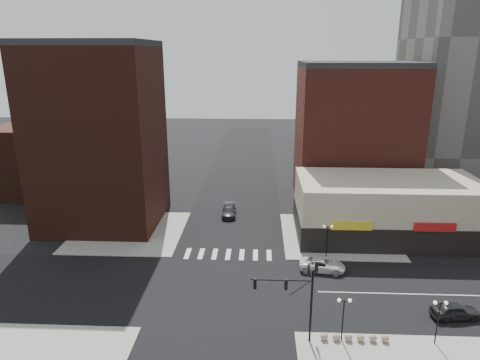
{
  "coord_description": "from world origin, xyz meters",
  "views": [
    {
      "loc": [
        3.62,
        -40.07,
        24.35
      ],
      "look_at": [
        1.57,
        4.06,
        11.0
      ],
      "focal_mm": 32.0,
      "sensor_mm": 36.0,
      "label": 1
    }
  ],
  "objects_px": {
    "street_lamp_ne": "(328,233)",
    "traffic_signal": "(300,289)",
    "dark_sedan_north": "(229,211)",
    "street_lamp_se_b": "(439,311)",
    "street_lamp_se_a": "(344,309)",
    "dark_sedan_east": "(455,311)",
    "white_suv": "(322,265)"
  },
  "relations": [
    {
      "from": "street_lamp_se_a",
      "to": "dark_sedan_east",
      "type": "height_order",
      "value": "street_lamp_se_a"
    },
    {
      "from": "traffic_signal",
      "to": "street_lamp_ne",
      "type": "relative_size",
      "value": 1.87
    },
    {
      "from": "street_lamp_ne",
      "to": "white_suv",
      "type": "distance_m",
      "value": 4.33
    },
    {
      "from": "traffic_signal",
      "to": "white_suv",
      "type": "relative_size",
      "value": 1.49
    },
    {
      "from": "white_suv",
      "to": "street_lamp_ne",
      "type": "bearing_deg",
      "value": -7.96
    },
    {
      "from": "street_lamp_ne",
      "to": "dark_sedan_east",
      "type": "relative_size",
      "value": 0.92
    },
    {
      "from": "white_suv",
      "to": "dark_sedan_east",
      "type": "bearing_deg",
      "value": -119.78
    },
    {
      "from": "traffic_signal",
      "to": "street_lamp_se_b",
      "type": "bearing_deg",
      "value": -0.82
    },
    {
      "from": "white_suv",
      "to": "dark_sedan_north",
      "type": "xyz_separation_m",
      "value": [
        -12.0,
        16.7,
        0.02
      ]
    },
    {
      "from": "street_lamp_se_a",
      "to": "dark_sedan_east",
      "type": "xyz_separation_m",
      "value": [
        11.35,
        3.99,
        -2.52
      ]
    },
    {
      "from": "street_lamp_se_b",
      "to": "dark_sedan_east",
      "type": "height_order",
      "value": "street_lamp_se_b"
    },
    {
      "from": "dark_sedan_east",
      "to": "dark_sedan_north",
      "type": "xyz_separation_m",
      "value": [
        -23.29,
        25.34,
        -0.02
      ]
    },
    {
      "from": "street_lamp_se_b",
      "to": "white_suv",
      "type": "xyz_separation_m",
      "value": [
        -7.94,
        12.63,
        -2.56
      ]
    },
    {
      "from": "traffic_signal",
      "to": "dark_sedan_east",
      "type": "height_order",
      "value": "traffic_signal"
    },
    {
      "from": "street_lamp_se_b",
      "to": "street_lamp_ne",
      "type": "bearing_deg",
      "value": 113.63
    },
    {
      "from": "street_lamp_se_a",
      "to": "white_suv",
      "type": "bearing_deg",
      "value": 89.73
    },
    {
      "from": "traffic_signal",
      "to": "street_lamp_se_b",
      "type": "height_order",
      "value": "traffic_signal"
    },
    {
      "from": "street_lamp_se_a",
      "to": "dark_sedan_east",
      "type": "bearing_deg",
      "value": 19.36
    },
    {
      "from": "street_lamp_ne",
      "to": "dark_sedan_east",
      "type": "bearing_deg",
      "value": -49.24
    },
    {
      "from": "street_lamp_se_a",
      "to": "street_lamp_se_b",
      "type": "distance_m",
      "value": 8.0
    },
    {
      "from": "street_lamp_se_a",
      "to": "dark_sedan_north",
      "type": "xyz_separation_m",
      "value": [
        -11.94,
        29.33,
        -2.55
      ]
    },
    {
      "from": "street_lamp_ne",
      "to": "dark_sedan_north",
      "type": "distance_m",
      "value": 18.75
    },
    {
      "from": "dark_sedan_north",
      "to": "street_lamp_se_b",
      "type": "bearing_deg",
      "value": -57.41
    },
    {
      "from": "dark_sedan_north",
      "to": "traffic_signal",
      "type": "bearing_deg",
      "value": -75.96
    },
    {
      "from": "street_lamp_se_b",
      "to": "white_suv",
      "type": "relative_size",
      "value": 0.79
    },
    {
      "from": "dark_sedan_east",
      "to": "traffic_signal",
      "type": "bearing_deg",
      "value": 97.64
    },
    {
      "from": "street_lamp_ne",
      "to": "traffic_signal",
      "type": "bearing_deg",
      "value": -106.75
    },
    {
      "from": "street_lamp_se_a",
      "to": "street_lamp_ne",
      "type": "bearing_deg",
      "value": 86.42
    },
    {
      "from": "dark_sedan_north",
      "to": "street_lamp_ne",
      "type": "bearing_deg",
      "value": -47.47
    },
    {
      "from": "dark_sedan_east",
      "to": "white_suv",
      "type": "bearing_deg",
      "value": 46.03
    },
    {
      "from": "traffic_signal",
      "to": "white_suv",
      "type": "height_order",
      "value": "traffic_signal"
    },
    {
      "from": "traffic_signal",
      "to": "street_lamp_se_b",
      "type": "distance_m",
      "value": 11.88
    }
  ]
}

